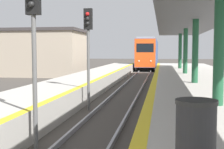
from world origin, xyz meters
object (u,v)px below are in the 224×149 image
(train, at_px, (148,53))
(signal_mid, at_px, (88,39))
(signal_near, at_px, (34,32))
(trash_bin, at_px, (196,135))

(train, height_order, signal_mid, signal_mid)
(signal_mid, bearing_deg, train, 88.14)
(train, relative_size, signal_near, 4.51)
(train, distance_m, signal_mid, 34.92)
(signal_near, distance_m, signal_mid, 5.60)
(trash_bin, bearing_deg, train, 93.27)
(trash_bin, bearing_deg, signal_near, 138.00)
(signal_near, height_order, trash_bin, signal_near)
(signal_near, xyz_separation_m, trash_bin, (3.75, -3.37, -1.64))
(signal_mid, relative_size, trash_bin, 4.50)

